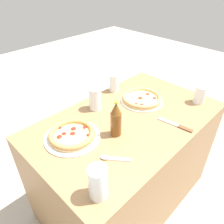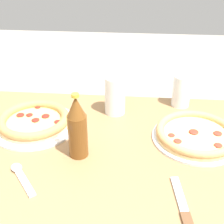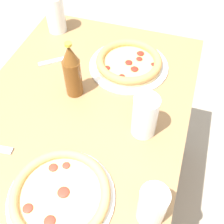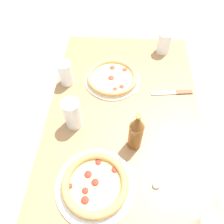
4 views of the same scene
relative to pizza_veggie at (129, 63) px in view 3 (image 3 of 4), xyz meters
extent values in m
plane|color=#A89E8E|center=(-0.35, 0.10, -0.80)|extent=(8.00, 8.00, 0.00)
cube|color=#997047|center=(-0.35, 0.10, -0.41)|extent=(1.21, 0.74, 0.78)
cylinder|color=silver|center=(0.00, 0.00, -0.02)|extent=(0.31, 0.31, 0.01)
cylinder|color=#E5C689|center=(0.00, 0.00, -0.01)|extent=(0.25, 0.25, 0.01)
cylinder|color=#E5C170|center=(0.00, 0.00, 0.00)|extent=(0.22, 0.22, 0.00)
torus|color=tan|center=(0.00, 0.00, 0.01)|extent=(0.26, 0.26, 0.03)
ellipsoid|color=maroon|center=(-0.01, 0.00, 0.01)|extent=(0.03, 0.03, 0.01)
ellipsoid|color=maroon|center=(0.06, -0.03, 0.01)|extent=(0.03, 0.03, 0.01)
ellipsoid|color=maroon|center=(0.03, -0.03, 0.01)|extent=(0.03, 0.03, 0.01)
ellipsoid|color=maroon|center=(0.01, -0.10, 0.00)|extent=(0.02, 0.02, 0.00)
ellipsoid|color=maroon|center=(-0.06, 0.07, 0.00)|extent=(0.02, 0.02, 0.01)
ellipsoid|color=maroon|center=(-0.03, -0.03, 0.01)|extent=(0.03, 0.03, 0.01)
ellipsoid|color=maroon|center=(-0.09, 0.00, 0.00)|extent=(0.02, 0.02, 0.01)
cylinder|color=silver|center=(-0.57, 0.03, -0.02)|extent=(0.29, 0.29, 0.01)
cylinder|color=#DBB775|center=(-0.57, 0.03, -0.01)|extent=(0.27, 0.27, 0.01)
cylinder|color=#EACC7F|center=(-0.57, 0.03, 0.00)|extent=(0.24, 0.24, 0.00)
torus|color=tan|center=(-0.57, 0.03, 0.01)|extent=(0.27, 0.27, 0.03)
ellipsoid|color=#A83323|center=(-0.56, 0.03, 0.01)|extent=(0.03, 0.03, 0.01)
ellipsoid|color=#A83323|center=(-0.64, 0.03, 0.01)|extent=(0.03, 0.03, 0.01)
ellipsoid|color=#A83323|center=(-0.49, 0.05, 0.00)|extent=(0.02, 0.02, 0.01)
ellipsoid|color=#A83323|center=(-0.63, 0.10, 0.01)|extent=(0.03, 0.03, 0.01)
ellipsoid|color=#A83323|center=(-0.51, 0.08, 0.01)|extent=(0.03, 0.03, 0.01)
cylinder|color=white|center=(0.14, 0.37, 0.06)|extent=(0.08, 0.08, 0.16)
cylinder|color=#F4A323|center=(0.14, 0.37, 0.04)|extent=(0.07, 0.07, 0.12)
cylinder|color=white|center=(-0.28, -0.13, 0.05)|extent=(0.08, 0.08, 0.15)
cylinder|color=orange|center=(-0.28, -0.13, 0.04)|extent=(0.06, 0.06, 0.12)
cylinder|color=white|center=(-0.54, -0.21, 0.04)|extent=(0.07, 0.07, 0.13)
cylinder|color=maroon|center=(-0.54, -0.21, 0.03)|extent=(0.06, 0.06, 0.11)
cylinder|color=brown|center=(-0.19, 0.15, 0.05)|extent=(0.06, 0.06, 0.14)
cone|color=brown|center=(-0.19, 0.15, 0.15)|extent=(0.06, 0.06, 0.06)
cylinder|color=gold|center=(-0.19, 0.15, 0.19)|extent=(0.02, 0.02, 0.01)
cube|color=silver|center=(-0.06, 0.30, -0.02)|extent=(0.09, 0.11, 0.01)
ellipsoid|color=silver|center=(-0.02, 0.24, -0.01)|extent=(0.05, 0.05, 0.01)
camera|label=1|loc=(0.50, 0.80, 0.78)|focal=35.00mm
camera|label=2|loc=(-0.36, 0.93, 0.60)|focal=50.00mm
camera|label=3|loc=(-0.82, -0.19, 0.72)|focal=45.00mm
camera|label=4|loc=(0.27, 0.08, 0.83)|focal=35.00mm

